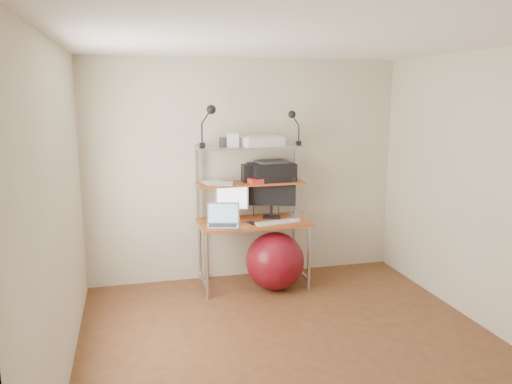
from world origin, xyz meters
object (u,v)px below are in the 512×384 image
(monitor_silver, at_px, (232,200))
(laptop, at_px, (223,221))
(monitor_black, at_px, (271,193))
(printer, at_px, (271,171))
(exercise_ball, at_px, (275,261))

(monitor_silver, bearing_deg, laptop, -112.89)
(monitor_silver, height_order, monitor_black, monitor_black)
(monitor_black, xyz_separation_m, printer, (0.02, 0.05, 0.24))
(exercise_ball, bearing_deg, monitor_silver, 143.90)
(printer, relative_size, exercise_ball, 0.82)
(monitor_black, distance_m, printer, 0.25)
(monitor_silver, relative_size, monitor_black, 0.74)
(monitor_silver, distance_m, laptop, 0.33)
(monitor_silver, relative_size, exercise_ball, 0.64)
(monitor_silver, xyz_separation_m, laptop, (-0.15, -0.25, -0.17))
(monitor_silver, distance_m, printer, 0.55)
(monitor_black, bearing_deg, exercise_ball, -77.71)
(monitor_black, relative_size, printer, 1.05)
(printer, bearing_deg, laptop, -161.52)
(monitor_silver, xyz_separation_m, exercise_ball, (0.41, -0.30, -0.64))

